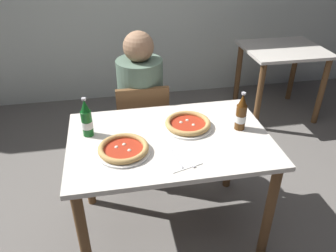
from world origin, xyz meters
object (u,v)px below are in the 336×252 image
Objects in this scene: chair_behind_table at (143,125)px; dining_table_background at (281,63)px; dining_table_main at (169,153)px; beer_bottle_left at (241,114)px; napkin_with_cutlery at (180,159)px; pizza_margherita_near at (124,149)px; pizza_marinara_far at (188,124)px; beer_bottle_center at (87,120)px; diner_seated at (141,111)px.

chair_behind_table is 1.06× the size of dining_table_background.
beer_bottle_left is at bearing 2.72° from dining_table_main.
dining_table_main is 0.64m from chair_behind_table.
pizza_margherita_near is at bearing 157.46° from napkin_with_cutlery.
pizza_marinara_far is 1.25× the size of beer_bottle_center.
diner_seated reaches higher than pizza_margherita_near.
pizza_marinara_far is at bearing -135.05° from dining_table_background.
pizza_margherita_near reaches higher than dining_table_background.
napkin_with_cutlery is (-0.12, -0.32, -0.02)m from pizza_marinara_far.
beer_bottle_center is at bearing 173.90° from beer_bottle_left.
pizza_margherita_near is 0.46m from pizza_marinara_far.
dining_table_background is 2.60× the size of pizza_marinara_far.
pizza_margherita_near is at bearing -48.42° from beer_bottle_center.
pizza_margherita_near is at bearing -170.52° from beer_bottle_left.
napkin_with_cutlery is (0.29, -0.12, -0.02)m from pizza_margherita_near.
dining_table_main is 0.50m from beer_bottle_left.
beer_bottle_left is 1.00× the size of beer_bottle_center.
pizza_margherita_near is (-0.18, -0.76, 0.19)m from diner_seated.
diner_seated is 4.89× the size of beer_bottle_center.
chair_behind_table is at bearing -90.90° from diner_seated.
chair_behind_table reaches higher than pizza_margherita_near.
dining_table_main is 5.37× the size of napkin_with_cutlery.
beer_bottle_center is 0.60m from napkin_with_cutlery.
pizza_marinara_far is (0.13, 0.10, 0.14)m from dining_table_main.
dining_table_background is at bearing 33.93° from beer_bottle_center.
dining_table_main is 3.90× the size of pizza_marinara_far.
beer_bottle_center is at bearing -124.83° from diner_seated.
pizza_marinara_far reaches higher than dining_table_background.
dining_table_main and dining_table_background have the same top height.
diner_seated is 0.80m from pizza_margherita_near.
diner_seated is at bearing 112.47° from pizza_marinara_far.
pizza_marinara_far is at bearing 115.15° from chair_behind_table.
dining_table_main is 1.41× the size of chair_behind_table.
diner_seated reaches higher than dining_table_background.
beer_bottle_center reaches higher than pizza_margherita_near.
chair_behind_table reaches higher than dining_table_main.
beer_bottle_left reaches higher than napkin_with_cutlery.
chair_behind_table is 0.72m from beer_bottle_center.
dining_table_background is 1.88m from pizza_marinara_far.
diner_seated reaches higher than beer_bottle_left.
diner_seated is at bearing 97.29° from napkin_with_cutlery.
pizza_margherita_near is (-0.28, -0.10, 0.14)m from dining_table_main.
pizza_marinara_far is at bearing 35.88° from dining_table_main.
beer_bottle_center is at bearing 53.20° from chair_behind_table.
napkin_with_cutlery is at bearing -150.56° from beer_bottle_left.
diner_seated reaches higher than chair_behind_table.
beer_bottle_left is (-1.01, -1.40, 0.26)m from dining_table_background.
chair_behind_table is at bearing -152.52° from dining_table_background.
diner_seated is at bearing -90.26° from chair_behind_table.
chair_behind_table is at bearing 52.56° from beer_bottle_center.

